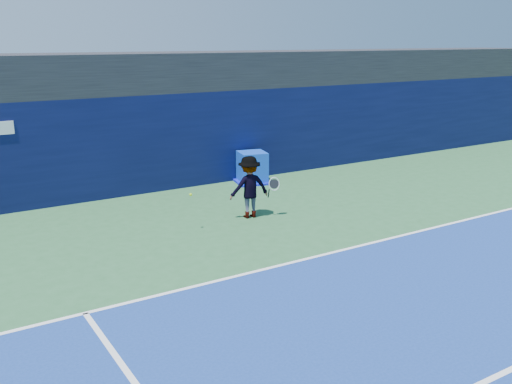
# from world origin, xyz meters

# --- Properties ---
(ground) EXTENTS (80.00, 80.00, 0.00)m
(ground) POSITION_xyz_m (0.00, 0.00, 0.00)
(ground) COLOR #295D34
(ground) RESTS_ON ground
(baseline) EXTENTS (24.00, 0.10, 0.01)m
(baseline) POSITION_xyz_m (0.00, 3.00, 0.01)
(baseline) COLOR white
(baseline) RESTS_ON ground
(stadium_band) EXTENTS (36.00, 3.00, 1.20)m
(stadium_band) POSITION_xyz_m (0.00, 11.50, 3.60)
(stadium_band) COLOR black
(stadium_band) RESTS_ON back_wall_assembly
(back_wall_assembly) EXTENTS (36.00, 1.03, 3.00)m
(back_wall_assembly) POSITION_xyz_m (-0.00, 10.50, 1.50)
(back_wall_assembly) COLOR #090E35
(back_wall_assembly) RESTS_ON ground
(equipment_cart) EXTENTS (1.29, 1.29, 1.03)m
(equipment_cart) POSITION_xyz_m (2.37, 9.46, 0.47)
(equipment_cart) COLOR #0D39BD
(equipment_cart) RESTS_ON ground
(tennis_player) EXTENTS (1.32, 0.77, 1.66)m
(tennis_player) POSITION_xyz_m (0.32, 6.26, 0.83)
(tennis_player) COLOR silver
(tennis_player) RESTS_ON ground
(tennis_ball) EXTENTS (0.07, 0.07, 0.07)m
(tennis_ball) POSITION_xyz_m (-1.49, 6.06, 0.93)
(tennis_ball) COLOR #A7D217
(tennis_ball) RESTS_ON ground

